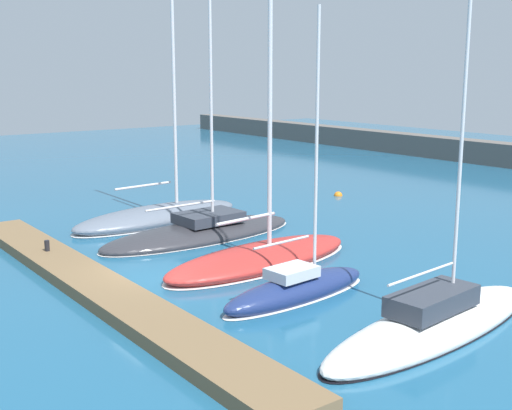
% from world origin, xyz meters
% --- Properties ---
extents(ground_plane, '(120.00, 120.00, 0.00)m').
position_xyz_m(ground_plane, '(0.00, 0.00, 0.00)').
color(ground_plane, '#1E567A').
extents(dock_pier, '(22.61, 1.91, 0.43)m').
position_xyz_m(dock_pier, '(0.00, -2.19, 0.22)').
color(dock_pier, brown).
rests_on(dock_pier, ground_plane).
extents(sailboat_slate_nearest, '(4.23, 10.01, 15.87)m').
position_xyz_m(sailboat_slate_nearest, '(-8.46, 4.91, 0.33)').
color(sailboat_slate_nearest, slate).
rests_on(sailboat_slate_nearest, ground_plane).
extents(sailboat_charcoal_second, '(3.89, 10.46, 16.75)m').
position_xyz_m(sailboat_charcoal_second, '(-4.49, 4.93, 0.23)').
color(sailboat_charcoal_second, '#2D2D33').
rests_on(sailboat_charcoal_second, ground_plane).
extents(sailboat_red_third, '(4.07, 9.62, 19.20)m').
position_xyz_m(sailboat_red_third, '(0.67, 4.52, 0.40)').
color(sailboat_red_third, '#B72D28').
rests_on(sailboat_red_third, ground_plane).
extents(sailboat_navy_fourth, '(2.10, 6.50, 9.90)m').
position_xyz_m(sailboat_navy_fourth, '(4.65, 3.04, 0.33)').
color(sailboat_navy_fourth, navy).
rests_on(sailboat_navy_fourth, ground_plane).
extents(sailboat_white_fifth, '(3.41, 10.06, 21.63)m').
position_xyz_m(sailboat_white_fifth, '(9.36, 4.39, 0.29)').
color(sailboat_white_fifth, white).
rests_on(sailboat_white_fifth, ground_plane).
extents(mooring_buoy_orange, '(0.53, 0.53, 0.53)m').
position_xyz_m(mooring_buoy_orange, '(-8.17, 17.21, 0.00)').
color(mooring_buoy_orange, orange).
rests_on(mooring_buoy_orange, ground_plane).
extents(dock_bollard, '(0.20, 0.20, 0.44)m').
position_xyz_m(dock_bollard, '(-4.78, -2.19, 0.65)').
color(dock_bollard, black).
rests_on(dock_bollard, dock_pier).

